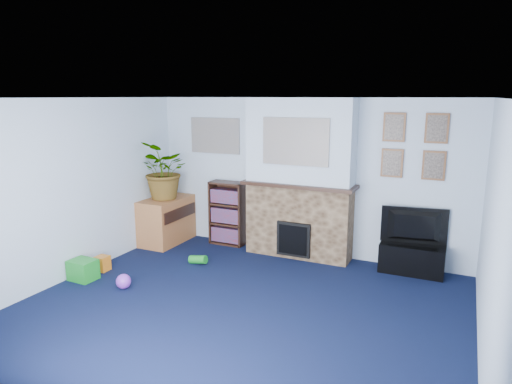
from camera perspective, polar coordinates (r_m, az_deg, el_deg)
The scene contains 26 objects.
floor at distance 5.43m, azimuth -2.27°, elevation -14.56°, with size 5.00×4.50×0.01m, color black.
ceiling at distance 4.86m, azimuth -2.51°, elevation 11.65°, with size 5.00×4.50×0.01m, color white.
wall_back at distance 7.05m, azimuth 6.02°, elevation 1.87°, with size 5.00×0.04×2.40m, color silver.
wall_front at distance 3.28m, azimuth -21.01°, elevation -10.78°, with size 5.00×0.04×2.40m, color silver.
wall_left at distance 6.52m, azimuth -22.31°, elevation 0.22°, with size 0.04×4.50×2.40m, color silver.
wall_right at distance 4.50m, azimuth 27.38°, elevation -5.22°, with size 0.04×4.50×2.40m, color silver.
chimney_breast at distance 6.86m, azimuth 5.46°, elevation 1.47°, with size 1.72×0.50×2.40m.
collage_main at distance 6.58m, azimuth 4.94°, elevation 6.28°, with size 1.00×0.03×0.68m, color gray.
collage_left at distance 7.60m, azimuth -5.13°, elevation 7.03°, with size 0.90×0.03×0.58m, color gray.
portrait_tl at distance 6.63m, azimuth 16.89°, elevation 7.77°, with size 0.30×0.03×0.40m, color brown.
portrait_tr at distance 6.57m, azimuth 21.67°, elevation 7.41°, with size 0.30×0.03×0.40m, color brown.
portrait_bl at distance 6.68m, azimuth 16.64°, elevation 3.49°, with size 0.30×0.03×0.40m, color brown.
portrait_br at distance 6.63m, azimuth 21.34°, elevation 3.10°, with size 0.30×0.03×0.40m, color brown.
tv_stand at distance 6.74m, azimuth 18.90°, elevation -7.76°, with size 0.86×0.36×0.41m, color black.
television at distance 6.63m, azimuth 19.17°, elevation -4.14°, with size 0.89×0.12×0.51m, color black.
bookshelf at distance 7.56m, azimuth -3.55°, elevation -2.81°, with size 0.58×0.28×1.05m.
sideboard at distance 7.82m, azimuth -11.12°, elevation -3.67°, with size 0.54×0.97×0.76m, color #AB6637.
potted_plant at distance 7.56m, azimuth -11.30°, elevation 2.65°, with size 0.86×0.75×0.96m, color #26661E.
mantel_clock at distance 6.83m, azimuth 4.94°, elevation 1.74°, with size 0.11×0.06×0.15m, color gold.
mantel_candle at distance 6.71m, azimuth 7.86°, elevation 1.58°, with size 0.05×0.05×0.16m, color #B2BFC6.
mantel_teddy at distance 7.04m, azimuth 0.56°, elevation 2.05°, with size 0.13×0.13×0.13m, color gray.
mantel_can at distance 6.60m, azimuth 11.60°, elevation 1.10°, with size 0.05×0.05×0.11m, color orange.
green_crate at distance 6.62m, azimuth -20.82°, elevation -9.05°, with size 0.34×0.27×0.27m, color #198C26.
toy_ball at distance 6.18m, azimuth -16.23°, elevation -10.73°, with size 0.19×0.19×0.19m, color purple.
toy_block at distance 6.86m, azimuth -18.66°, elevation -8.42°, with size 0.17×0.17×0.21m, color orange.
toy_tube at distance 6.81m, azimuth -7.26°, elevation -8.37°, with size 0.12×0.12×0.27m, color #198C26.
Camera 1 is at (2.23, -4.32, 2.42)m, focal length 32.00 mm.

